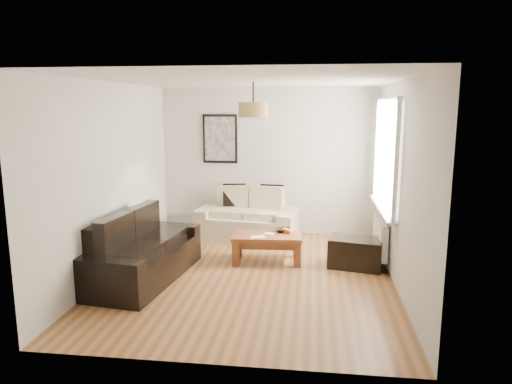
# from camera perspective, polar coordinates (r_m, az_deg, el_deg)

# --- Properties ---
(floor) EXTENTS (4.50, 4.50, 0.00)m
(floor) POSITION_cam_1_polar(r_m,az_deg,el_deg) (6.47, -0.67, -10.15)
(floor) COLOR brown
(floor) RESTS_ON ground
(ceiling) EXTENTS (3.80, 4.50, 0.00)m
(ceiling) POSITION_cam_1_polar(r_m,az_deg,el_deg) (6.07, -0.72, 13.49)
(ceiling) COLOR white
(ceiling) RESTS_ON floor
(wall_back) EXTENTS (3.80, 0.04, 2.60)m
(wall_back) POSITION_cam_1_polar(r_m,az_deg,el_deg) (8.35, 1.41, 3.74)
(wall_back) COLOR silver
(wall_back) RESTS_ON floor
(wall_front) EXTENTS (3.80, 0.04, 2.60)m
(wall_front) POSITION_cam_1_polar(r_m,az_deg,el_deg) (3.97, -5.13, -3.93)
(wall_front) COLOR silver
(wall_front) RESTS_ON floor
(wall_left) EXTENTS (0.04, 4.50, 2.60)m
(wall_left) POSITION_cam_1_polar(r_m,az_deg,el_deg) (6.66, -17.11, 1.55)
(wall_left) COLOR silver
(wall_left) RESTS_ON floor
(wall_right) EXTENTS (0.04, 4.50, 2.60)m
(wall_right) POSITION_cam_1_polar(r_m,az_deg,el_deg) (6.18, 17.05, 0.87)
(wall_right) COLOR silver
(wall_right) RESTS_ON floor
(window_bay) EXTENTS (0.14, 1.90, 1.60)m
(window_bay) POSITION_cam_1_polar(r_m,az_deg,el_deg) (6.91, 15.75, 4.44)
(window_bay) COLOR white
(window_bay) RESTS_ON wall_right
(radiator) EXTENTS (0.10, 0.90, 0.52)m
(radiator) POSITION_cam_1_polar(r_m,az_deg,el_deg) (7.13, 14.94, -5.34)
(radiator) COLOR white
(radiator) RESTS_ON wall_right
(poster) EXTENTS (0.62, 0.04, 0.87)m
(poster) POSITION_cam_1_polar(r_m,az_deg,el_deg) (8.41, -4.41, 6.50)
(poster) COLOR black
(poster) RESTS_ON wall_back
(pendant_shade) EXTENTS (0.40, 0.40, 0.20)m
(pendant_shade) POSITION_cam_1_polar(r_m,az_deg,el_deg) (6.35, -0.34, 10.02)
(pendant_shade) COLOR tan
(pendant_shade) RESTS_ON ceiling
(loveseat_cream) EXTENTS (1.78, 1.12, 0.84)m
(loveseat_cream) POSITION_cam_1_polar(r_m,az_deg,el_deg) (8.08, -1.05, -2.84)
(loveseat_cream) COLOR #BEB499
(loveseat_cream) RESTS_ON floor
(sofa_leather) EXTENTS (1.17, 2.03, 0.83)m
(sofa_leather) POSITION_cam_1_polar(r_m,az_deg,el_deg) (6.43, -13.84, -6.69)
(sofa_leather) COLOR black
(sofa_leather) RESTS_ON floor
(coffee_table) EXTENTS (1.05, 0.61, 0.42)m
(coffee_table) POSITION_cam_1_polar(r_m,az_deg,el_deg) (6.96, 1.36, -6.85)
(coffee_table) COLOR brown
(coffee_table) RESTS_ON floor
(ottoman) EXTENTS (0.82, 0.61, 0.42)m
(ottoman) POSITION_cam_1_polar(r_m,az_deg,el_deg) (6.88, 12.10, -7.27)
(ottoman) COLOR black
(ottoman) RESTS_ON floor
(cushion_left) EXTENTS (0.42, 0.19, 0.40)m
(cushion_left) POSITION_cam_1_polar(r_m,az_deg,el_deg) (8.25, -2.67, -0.37)
(cushion_left) COLOR black
(cushion_left) RESTS_ON loveseat_cream
(cushion_right) EXTENTS (0.41, 0.16, 0.40)m
(cushion_right) POSITION_cam_1_polar(r_m,az_deg,el_deg) (8.17, 1.92, -0.48)
(cushion_right) COLOR black
(cushion_right) RESTS_ON loveseat_cream
(fruit_bowl) EXTENTS (0.23, 0.23, 0.05)m
(fruit_bowl) POSITION_cam_1_polar(r_m,az_deg,el_deg) (7.04, 3.28, -4.67)
(fruit_bowl) COLOR black
(fruit_bowl) RESTS_ON coffee_table
(orange_a) EXTENTS (0.07, 0.07, 0.07)m
(orange_a) POSITION_cam_1_polar(r_m,az_deg,el_deg) (6.94, 4.07, -4.78)
(orange_a) COLOR orange
(orange_a) RESTS_ON fruit_bowl
(orange_b) EXTENTS (0.07, 0.07, 0.07)m
(orange_b) POSITION_cam_1_polar(r_m,az_deg,el_deg) (6.95, 4.18, -4.76)
(orange_b) COLOR orange
(orange_b) RESTS_ON fruit_bowl
(orange_c) EXTENTS (0.09, 0.09, 0.09)m
(orange_c) POSITION_cam_1_polar(r_m,az_deg,el_deg) (6.98, 3.60, -4.69)
(orange_c) COLOR orange
(orange_c) RESTS_ON fruit_bowl
(papers) EXTENTS (0.24, 0.21, 0.01)m
(papers) POSITION_cam_1_polar(r_m,az_deg,el_deg) (6.76, 0.23, -5.51)
(papers) COLOR silver
(papers) RESTS_ON coffee_table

